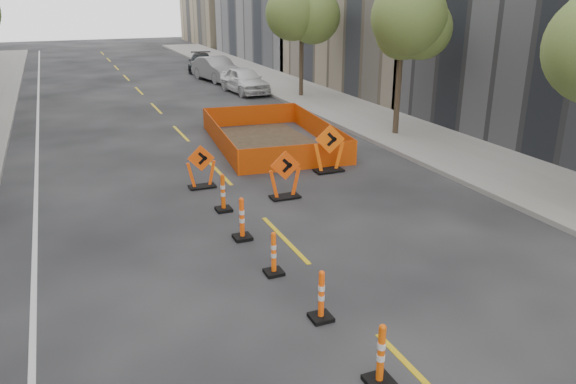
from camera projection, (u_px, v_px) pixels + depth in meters
name	position (u px, v px, depth m)	size (l,w,h in m)	color
ground_plane	(364.00, 321.00, 10.63)	(140.00, 140.00, 0.00)	black
sidewalk_right	(407.00, 133.00, 24.28)	(4.00, 90.00, 0.15)	gray
tree_r_b	(402.00, 27.00, 22.55)	(2.80, 2.80, 5.95)	#382B1E
tree_r_c	(302.00, 17.00, 31.24)	(2.80, 2.80, 5.95)	#382B1E
channelizer_2	(381.00, 355.00, 8.74)	(0.43, 0.43, 1.10)	#DB5009
channelizer_3	(321.00, 295.00, 10.50)	(0.41, 0.41, 1.03)	#FF520A
channelizer_4	(274.00, 253.00, 12.21)	(0.40, 0.40, 1.01)	#FF590A
channelizer_5	(242.00, 218.00, 13.94)	(0.44, 0.44, 1.11)	#F74D0A
channelizer_6	(223.00, 192.00, 15.75)	(0.43, 0.43, 1.10)	#DF4D09
chevron_sign_left	(201.00, 166.00, 17.57)	(0.93, 0.56, 1.40)	#F04C0A
chevron_sign_center	(285.00, 175.00, 16.65)	(0.99, 0.59, 1.49)	#ED480A
chevron_sign_right	(329.00, 148.00, 19.08)	(1.11, 0.66, 1.66)	#FF5F0A
safety_fence	(271.00, 133.00, 22.65)	(4.28, 7.29, 0.91)	orange
parked_car_near	(244.00, 80.00, 33.98)	(1.82, 4.52, 1.54)	white
parked_car_mid	(217.00, 69.00, 38.49)	(1.71, 4.90, 1.62)	gray
parked_car_far	(201.00, 62.00, 43.27)	(1.86, 4.57, 1.33)	black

